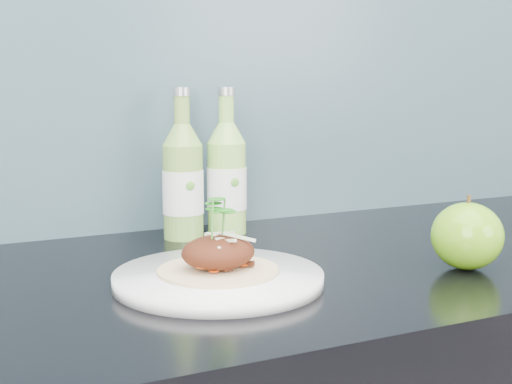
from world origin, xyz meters
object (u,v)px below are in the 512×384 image
(cider_bottle_right, at_px, (227,178))
(dinner_plate, at_px, (218,278))
(cider_bottle_left, at_px, (183,182))
(green_apple, at_px, (467,236))

(cider_bottle_right, bearing_deg, dinner_plate, -105.53)
(cider_bottle_right, bearing_deg, cider_bottle_left, -166.14)
(dinner_plate, height_order, cider_bottle_left, cider_bottle_left)
(green_apple, distance_m, cider_bottle_right, 0.40)
(dinner_plate, distance_m, cider_bottle_right, 0.31)
(cider_bottle_right, bearing_deg, green_apple, -50.42)
(dinner_plate, height_order, cider_bottle_right, cider_bottle_right)
(green_apple, xyz_separation_m, cider_bottle_left, (-0.27, 0.34, 0.05))
(green_apple, relative_size, cider_bottle_left, 0.42)
(cider_bottle_left, xyz_separation_m, cider_bottle_right, (0.08, 0.00, 0.00))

